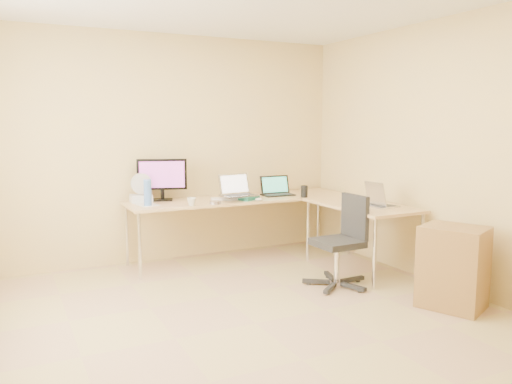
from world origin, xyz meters
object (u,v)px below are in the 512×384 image
desk_return (361,237)px  keyboard (233,199)px  monitor (162,180)px  laptop_center (238,185)px  office_chair (337,236)px  water_bottle (148,193)px  mug (192,202)px  desk_fan (141,189)px  laptop_black (278,186)px  cabinet (453,267)px  laptop_return (383,196)px  desk_main (241,228)px

desk_return → keyboard: (-1.12, 0.90, 0.38)m
monitor → laptop_center: (0.77, -0.37, -0.07)m
office_chair → monitor: bearing=128.4°
water_bottle → mug: bearing=-25.0°
water_bottle → office_chair: 2.02m
monitor → desk_fan: 0.26m
keyboard → mug: 0.60m
laptop_black → water_bottle: 1.61m
laptop_black → mug: (-1.19, -0.27, -0.07)m
desk_fan → office_chair: size_ratio=0.32×
desk_return → cabinet: bearing=-90.1°
monitor → mug: monitor is taller
mug → desk_fan: desk_fan is taller
desk_fan → office_chair: bearing=-50.2°
keyboard → laptop_black: bearing=22.2°
desk_return → laptop_black: size_ratio=3.49×
laptop_return → keyboard: bearing=40.1°
desk_return → mug: bearing=157.4°
desk_return → desk_fan: size_ratio=4.42×
laptop_center → monitor: bearing=148.2°
keyboard → monitor: bearing=174.2°
mug → laptop_black: bearing=12.8°
desk_return → keyboard: 1.49m
desk_return → keyboard: keyboard is taller
desk_fan → keyboard: bearing=-21.8°
laptop_black → laptop_return: laptop_black is taller
desk_return → mug: mug is taller
desk_main → laptop_center: 0.57m
monitor → laptop_black: size_ratio=1.48×
monitor → laptop_black: bearing=8.7°
desk_main → laptop_center: bearing=-122.8°
monitor → desk_return: bearing=-14.7°
laptop_center → keyboard: laptop_center is taller
laptop_center → cabinet: (1.08, -2.12, -0.54)m
monitor → cabinet: 3.16m
water_bottle → desk_return: bearing=-23.1°
desk_fan → desk_main: bearing=-15.0°
office_chair → keyboard: bearing=112.7°
water_bottle → desk_main: bearing=5.3°
desk_fan → laptop_black: bearing=-13.1°
keyboard → laptop_return: (1.20, -1.15, 0.10)m
monitor → desk_fan: monitor is taller
cabinet → mug: bearing=106.0°
desk_main → laptop_center: size_ratio=6.93×
laptop_return → office_chair: size_ratio=0.36×
cabinet → laptop_center: bearing=92.8°
desk_main → laptop_black: (0.48, -0.03, 0.48)m
laptop_black → cabinet: laptop_black is taller
mug → desk_fan: 0.66m
laptop_center → cabinet: size_ratio=0.53×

